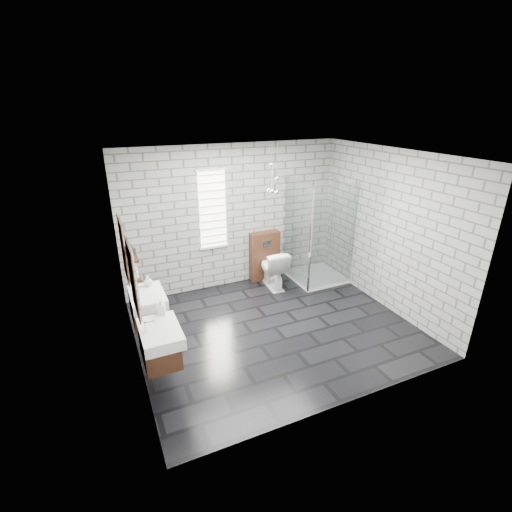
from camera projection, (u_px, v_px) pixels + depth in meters
floor at (275, 328)px, 5.97m from camera, size 4.20×3.60×0.02m
ceiling at (279, 154)px, 4.93m from camera, size 4.20×3.60×0.02m
wall_back at (233, 217)px, 6.97m from camera, size 4.20×0.02×2.70m
wall_front at (354, 306)px, 3.92m from camera, size 4.20×0.02×2.70m
wall_left at (127, 275)px, 4.65m from camera, size 0.02×3.60×2.70m
wall_right at (388, 231)px, 6.24m from camera, size 0.02×3.60×2.70m
vanity_left at (157, 336)px, 4.45m from camera, size 0.47×0.70×1.57m
vanity_right at (144, 299)px, 5.27m from camera, size 0.47×0.70×1.57m
shelf_lower at (134, 277)px, 4.65m from camera, size 0.14×0.30×0.03m
shelf_upper at (132, 258)px, 4.55m from camera, size 0.14×0.30×0.03m
window at (213, 210)px, 6.72m from camera, size 0.56×0.05×1.48m
cistern_panel at (265, 256)px, 7.44m from camera, size 0.60×0.20×1.00m
flush_plate at (267, 244)px, 7.24m from camera, size 0.18×0.01×0.12m
shower_enclosure at (316, 258)px, 7.34m from camera, size 1.00×1.00×2.03m
pendant_cluster at (273, 183)px, 6.57m from camera, size 0.24×0.25×0.88m
toilet at (273, 268)px, 7.17m from camera, size 0.48×0.78×0.77m
soap_bottle_a at (161, 306)px, 4.70m from camera, size 0.12×0.12×0.22m
soap_bottle_b at (148, 281)px, 5.42m from camera, size 0.14×0.14×0.16m
soap_bottle_c at (135, 271)px, 4.54m from camera, size 0.10×0.10×0.20m
vase at (131, 249)px, 4.61m from camera, size 0.15×0.15×0.13m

